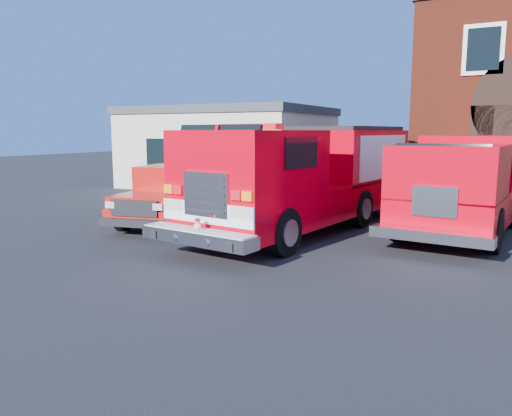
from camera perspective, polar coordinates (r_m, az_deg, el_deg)
The scene contains 5 objects.
ground at distance 12.94m, azimuth 2.45°, elevation -4.97°, with size 100.00×100.00×0.00m, color black.
side_building at distance 28.28m, azimuth -3.00°, elevation 7.02°, with size 10.20×8.20×4.35m.
fire_engine at distance 15.82m, azimuth 6.28°, elevation 3.72°, with size 4.37×10.90×3.26m.
pickup_truck at distance 17.17m, azimuth -9.08°, elevation 1.46°, with size 3.28×6.24×1.94m.
secondary_truck at distance 17.04m, azimuth 23.17°, elevation 3.11°, with size 3.63×9.27×2.94m.
Camera 1 is at (5.28, -11.40, 3.08)m, focal length 35.00 mm.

